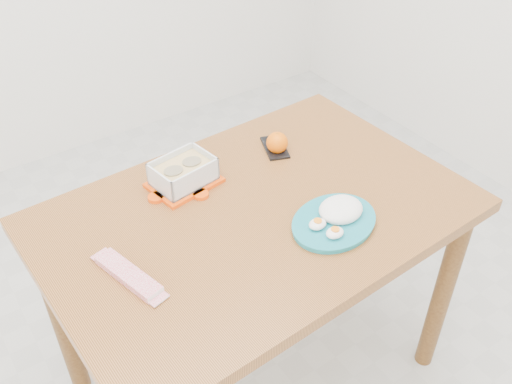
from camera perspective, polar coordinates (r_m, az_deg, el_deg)
dining_table at (r=1.62m, az=0.00°, el=-4.56°), size 1.18×0.82×0.75m
food_container at (r=1.63m, az=-7.28°, el=1.89°), size 0.21×0.17×0.08m
orange_fruit at (r=1.76m, az=2.13°, el=4.96°), size 0.07×0.07×0.07m
rice_plate at (r=1.51m, az=8.04°, el=-2.43°), size 0.29×0.29×0.07m
candy_bar at (r=1.40m, az=-12.64°, el=-8.07°), size 0.10×0.20×0.02m
smartphone at (r=1.79m, az=1.90°, el=4.47°), size 0.11×0.14×0.01m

